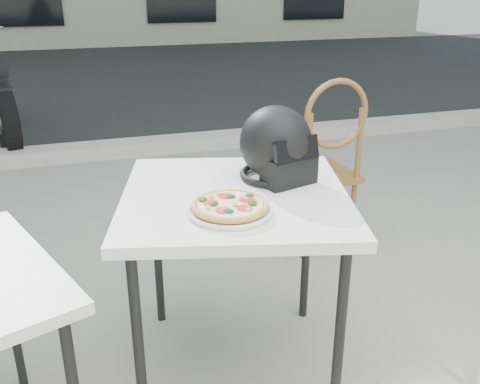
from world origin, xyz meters
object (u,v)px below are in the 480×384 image
object	(u,v)px
pizza	(230,205)
helmet	(277,147)
plate	(230,211)
cafe_table_main	(235,210)
cafe_chair_main	(325,156)

from	to	relation	value
pizza	helmet	world-z (taller)	helmet
plate	pizza	size ratio (longest dim) A/B	1.35
pizza	plate	bearing A→B (deg)	-104.04
pizza	helmet	bearing A→B (deg)	44.89
cafe_table_main	pizza	size ratio (longest dim) A/B	3.69
cafe_table_main	cafe_chair_main	xyz separation A→B (m)	(0.78, 0.85, -0.14)
cafe_table_main	plate	size ratio (longest dim) A/B	2.74
cafe_table_main	cafe_chair_main	distance (m)	1.16
cafe_table_main	plate	distance (m)	0.19
cafe_table_main	cafe_chair_main	world-z (taller)	cafe_chair_main
cafe_table_main	cafe_chair_main	size ratio (longest dim) A/B	0.97
plate	pizza	xyz separation A→B (m)	(0.00, 0.00, 0.02)
cafe_chair_main	pizza	bearing A→B (deg)	46.09
helmet	cafe_table_main	bearing A→B (deg)	-169.95
pizza	cafe_chair_main	size ratio (longest dim) A/B	0.26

